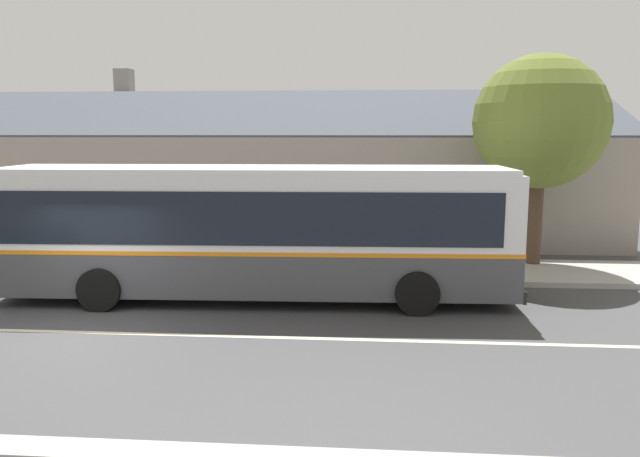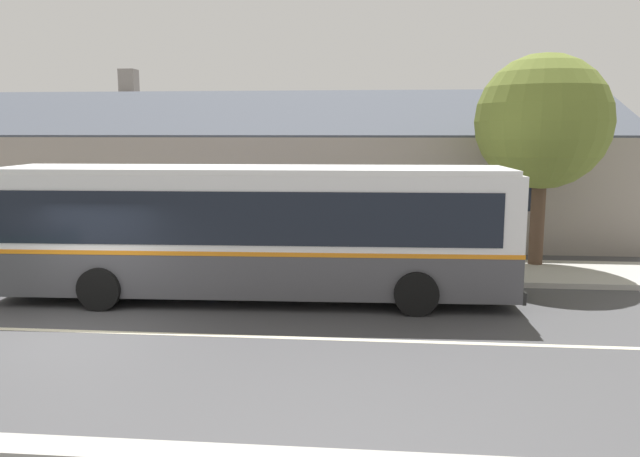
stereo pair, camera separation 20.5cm
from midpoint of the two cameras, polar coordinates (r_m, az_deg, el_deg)
The scene contains 6 objects.
ground_plane at distance 13.95m, azimuth -21.26°, elevation -8.74°, with size 300.00×300.00×0.00m, color #424244.
sidewalk_far at distance 19.29m, azimuth -13.33°, elevation -3.31°, with size 60.00×3.00×0.15m, color #ADAAA3.
lane_divider_stripe at distance 13.95m, azimuth -21.26°, elevation -8.72°, with size 60.00×0.16×0.01m, color beige.
community_building at distance 26.58m, azimuth -3.28°, elevation 4.54°, with size 25.93×10.75×6.75m.
transit_bus at distance 15.21m, azimuth -5.59°, elevation -0.01°, with size 12.52×3.07×3.23m.
street_tree_primary at distance 19.44m, azimuth 20.24°, elevation 8.81°, with size 3.90×3.90×6.29m.
Camera 2 is at (6.23, -11.84, 4.10)m, focal length 35.00 mm.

